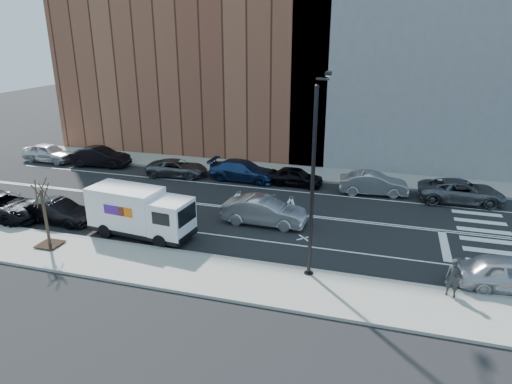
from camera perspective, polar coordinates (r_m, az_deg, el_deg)
The scene contains 24 objects.
ground at distance 30.58m, azimuth -3.92°, elevation -1.85°, with size 120.00×120.00×0.00m, color black.
sidewalk_near at distance 23.29m, azimuth -11.50°, elevation -9.30°, with size 44.00×3.60×0.15m, color gray.
sidewalk_far at distance 38.46m, azimuth 0.60°, elevation 2.87°, with size 44.00×3.60×0.15m, color gray.
curb_near at distance 24.69m, azimuth -9.57°, elevation -7.38°, with size 44.00×0.25×0.17m, color gray.
curb_far at distance 36.81m, azimuth -0.17°, elevation 2.11°, with size 44.00×0.25×0.17m, color gray.
crosswalk at distance 29.49m, azimuth 26.82°, elevation -4.89°, with size 3.00×14.00×0.01m, color white, non-canonical shape.
road_markings at distance 30.58m, azimuth -3.92°, elevation -1.85°, with size 40.00×8.60×0.01m, color white, non-canonical shape.
bldg_brick at distance 45.92m, azimuth -7.08°, elevation 19.29°, with size 26.00×10.00×22.00m, color brown.
bldg_concrete at distance 42.31m, azimuth 20.50°, elevation 20.98°, with size 20.00×10.00×26.00m, color slate.
streetlight at distance 20.86m, azimuth 7.35°, elevation 2.45°, with size 0.44×4.02×9.34m.
street_tree at distance 26.79m, azimuth -24.72°, elevation -3.57°, with size 1.20×1.20×3.75m.
fedex_van at distance 26.59m, azimuth -14.32°, elevation -2.43°, with size 6.32×2.72×2.80m.
far_parked_a at distance 44.78m, azimuth -24.47°, elevation 4.49°, with size 1.94×4.81×1.64m, color #BBBCC0.
far_parked_b at distance 41.60m, azimuth -18.90°, elevation 4.17°, with size 1.76×5.04×1.66m, color black.
far_parked_c at distance 37.28m, azimuth -9.84°, elevation 2.98°, with size 2.23×4.83×1.34m, color #52555A.
far_parked_d at distance 35.66m, azimuth -1.61°, elevation 2.70°, with size 2.21×5.43×1.57m, color navy.
far_parked_e at distance 34.58m, azimuth 4.97°, elevation 1.94°, with size 1.67×4.14×1.41m, color black.
far_parked_f at distance 33.69m, azimuth 14.48°, elevation 1.04°, with size 1.68×4.80×1.58m, color #9B9B9F.
far_parked_g at distance 34.07m, azimuth 24.29°, elevation 0.07°, with size 2.59×5.61×1.56m, color #515359.
driving_sedan at distance 27.59m, azimuth 1.02°, elevation -2.39°, with size 1.77×5.06×1.67m, color #A3A3A8.
near_parked_rear_a at distance 30.29m, azimuth -23.44°, elevation -2.27°, with size 1.52×4.37×1.44m, color black.
near_parked_rear_b at distance 32.57m, azimuth -29.08°, elevation -1.54°, with size 2.64×5.73×1.59m, color black.
near_parked_front at distance 23.83m, azimuth 29.14°, elevation -8.93°, with size 1.88×4.68×1.60m, color silver.
pedestrian at distance 21.88m, azimuth 23.43°, elevation -9.83°, with size 0.64×0.42×1.74m, color #232629.
Camera 1 is at (10.04, -26.62, 11.21)m, focal length 32.00 mm.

